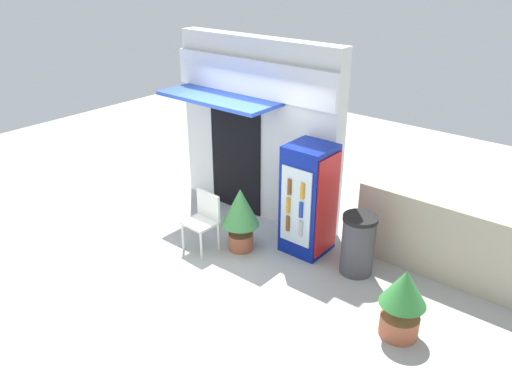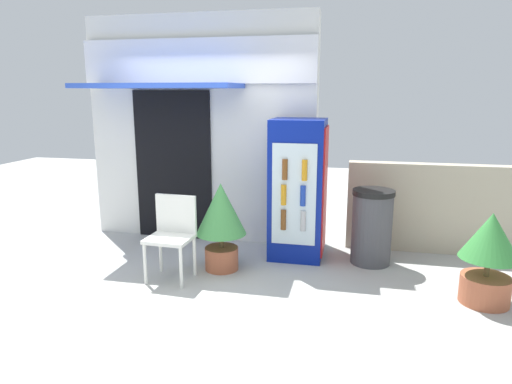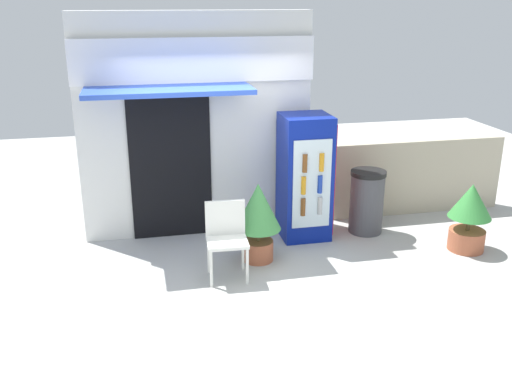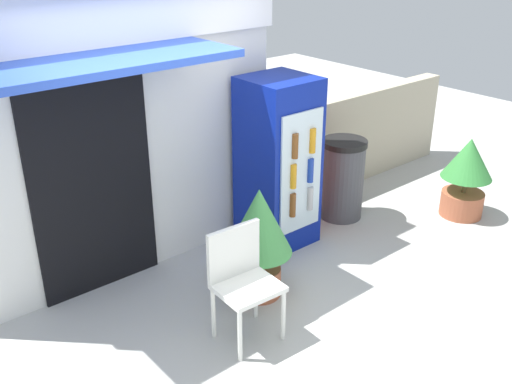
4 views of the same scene
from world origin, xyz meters
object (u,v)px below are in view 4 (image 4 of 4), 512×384
Objects in this scene: plastic_chair at (242,275)px; trash_bin at (342,179)px; drink_cooler at (279,163)px; potted_plant_curbside at (467,172)px; potted_plant_near_shop at (259,232)px.

trash_bin is (2.15, 0.91, -0.09)m from plastic_chair.
plastic_chair is at bearing -142.28° from drink_cooler.
plastic_chair is at bearing -179.08° from potted_plant_curbside.
plastic_chair is 1.02× the size of trash_bin.
potted_plant_near_shop reaches higher than trash_bin.
potted_plant_near_shop is (0.46, 0.33, 0.08)m from plastic_chair.
drink_cooler is at bearing 38.73° from potted_plant_near_shop.
potted_plant_curbside is at bearing -5.76° from potted_plant_near_shop.
potted_plant_near_shop reaches higher than potted_plant_curbside.
potted_plant_near_shop reaches higher than plastic_chair.
potted_plant_near_shop is at bearing 174.24° from potted_plant_curbside.
drink_cooler is at bearing 37.72° from plastic_chair.
drink_cooler is 0.99m from trash_bin.
potted_plant_near_shop is (-0.80, -0.64, -0.23)m from drink_cooler.
plastic_chair is 3.22m from potted_plant_curbside.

